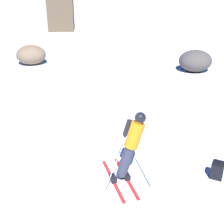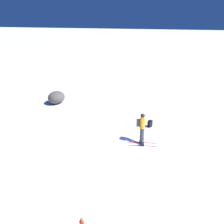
# 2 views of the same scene
# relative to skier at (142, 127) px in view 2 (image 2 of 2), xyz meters

# --- Properties ---
(ground_plane) EXTENTS (300.00, 300.00, 0.00)m
(ground_plane) POSITION_rel_skier_xyz_m (-1.51, -0.09, -1.03)
(ground_plane) COLOR white
(skier) EXTENTS (1.26, 1.83, 1.87)m
(skier) POSITION_rel_skier_xyz_m (0.00, 0.00, 0.00)
(skier) COLOR red
(skier) RESTS_ON ground
(spare_backpack) EXTENTS (0.37, 0.34, 0.50)m
(spare_backpack) POSITION_rel_skier_xyz_m (2.20, -0.22, -0.79)
(spare_backpack) COLOR black
(spare_backpack) RESTS_ON ground
(exposed_boulder_1) EXTENTS (1.67, 1.42, 1.09)m
(exposed_boulder_1) POSITION_rel_skier_xyz_m (4.39, 8.55, -0.49)
(exposed_boulder_1) COLOR #4C4742
(exposed_boulder_1) RESTS_ON ground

